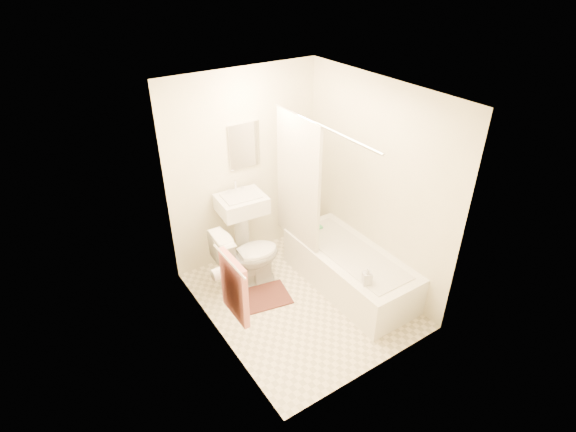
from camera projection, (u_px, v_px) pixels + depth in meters
floor at (300, 299)px, 5.19m from camera, size 2.40×2.40×0.00m
ceiling at (304, 92)px, 3.95m from camera, size 2.40×2.40×0.00m
wall_back at (245, 168)px, 5.43m from camera, size 2.00×0.02×2.40m
wall_left at (212, 240)px, 4.10m from camera, size 0.02×2.40×2.40m
wall_right at (374, 185)px, 5.04m from camera, size 0.02×2.40×2.40m
mirror at (244, 145)px, 5.26m from camera, size 0.40×0.03×0.55m
curtain_rod at (322, 126)px, 4.37m from camera, size 0.03×1.70×0.03m
shower_curtain at (298, 182)px, 5.06m from camera, size 0.04×0.80×1.55m
towel_bar at (229, 261)px, 3.99m from camera, size 0.02×0.60×0.02m
towel at (234, 288)px, 4.17m from camera, size 0.06×0.45×0.66m
toilet_paper at (218, 274)px, 4.47m from camera, size 0.11×0.12×0.12m
toilet at (247, 257)px, 5.25m from camera, size 0.81×0.48×0.77m
sink at (242, 228)px, 5.49m from camera, size 0.58×0.48×1.08m
bathtub at (349, 269)px, 5.28m from camera, size 0.74×1.69×0.48m
bath_mat at (263, 297)px, 5.21m from camera, size 0.66×0.55×0.02m
soap_bottle at (367, 276)px, 4.64m from camera, size 0.12×0.13×0.21m
scrub_brush at (317, 225)px, 5.64m from camera, size 0.06×0.18×0.04m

